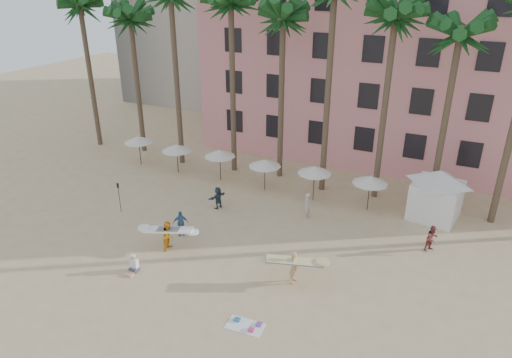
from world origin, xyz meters
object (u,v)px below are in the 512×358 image
object	(u,v)px
cabana	(437,190)
carrier_white	(169,234)
pink_hotel	(410,65)
carrier_yellow	(294,265)

from	to	relation	value
cabana	carrier_white	bearing A→B (deg)	-141.96
pink_hotel	carrier_yellow	xyz separation A→B (m)	(-1.73, -23.49, -6.93)
carrier_yellow	carrier_white	distance (m)	8.09
cabana	carrier_white	distance (m)	18.04
carrier_yellow	cabana	bearing A→B (deg)	60.95
carrier_yellow	carrier_white	bearing A→B (deg)	-179.06
cabana	carrier_yellow	size ratio (longest dim) A/B	1.68
cabana	carrier_yellow	bearing A→B (deg)	-119.05
cabana	carrier_white	xyz separation A→B (m)	(-14.18, -11.10, -1.07)
pink_hotel	carrier_white	distance (m)	26.53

